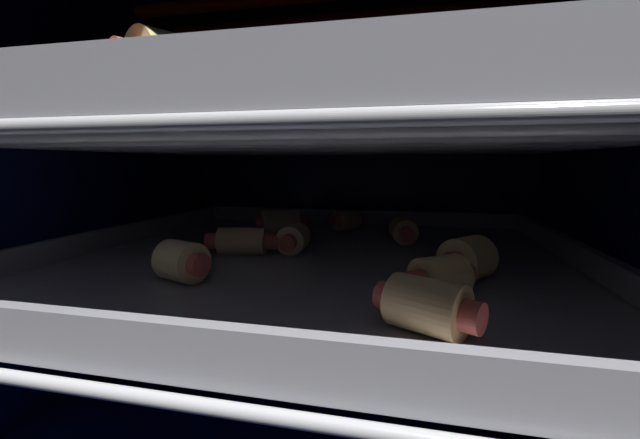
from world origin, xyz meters
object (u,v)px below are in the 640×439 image
Objects in this scene: pig_in_blanket_upper_2 at (488,116)px; pig_in_blanket_upper_4 at (373,130)px; pig_in_blanket_lower_5 at (347,220)px; oven_rack_lower at (318,267)px; pig_in_blanket_upper_3 at (197,128)px; pig_in_blanket_lower_4 at (182,261)px; pig_in_blanket_upper_1 at (343,119)px; pig_in_blanket_lower_6 at (440,278)px; pig_in_blanket_upper_6 at (181,69)px; pig_in_blanket_lower_7 at (403,230)px; baking_tray_lower at (318,258)px; pig_in_blanket_upper_5 at (370,114)px; pig_in_blanket_upper_0 at (85,87)px; pig_in_blanket_upper_8 at (467,72)px; pig_in_blanket_upper_7 at (132,97)px; baking_tray_upper at (318,134)px; pig_in_blanket_lower_8 at (427,306)px; pig_in_blanket_lower_0 at (280,222)px; pig_in_blanket_lower_2 at (467,259)px; pig_in_blanket_lower_3 at (242,241)px; pig_in_blanket_lower_1 at (293,239)px; oven_rack_upper at (318,146)px.

pig_in_blanket_upper_2 is 1.11× the size of pig_in_blanket_upper_4.
pig_in_blanket_lower_5 is at bearing -157.17° from pig_in_blanket_upper_4.
oven_rack_lower is 25.70cm from pig_in_blanket_upper_3.
pig_in_blanket_lower_4 is 20.59cm from pig_in_blanket_upper_1.
pig_in_blanket_upper_1 is at bearing 119.80° from pig_in_blanket_lower_6.
pig_in_blanket_upper_1 is at bearing 82.25° from pig_in_blanket_upper_6.
pig_in_blanket_lower_5 is 9.75cm from pig_in_blanket_lower_7.
baking_tray_lower is 10.82× the size of pig_in_blanket_lower_5.
pig_in_blanket_upper_5 is (11.85, 10.30, 10.93)cm from pig_in_blanket_lower_4.
pig_in_blanket_upper_0 is 19.27cm from pig_in_blanket_upper_8.
baking_tray_lower is at bearing 44.71° from pig_in_blanket_upper_7.
oven_rack_lower is 8.20× the size of pig_in_blanket_upper_7.
pig_in_blanket_upper_0 is at bearing -118.85° from baking_tray_upper.
pig_in_blanket_lower_8 is at bearing -44.67° from pig_in_blanket_upper_3.
pig_in_blanket_lower_4 is 19.13cm from pig_in_blanket_upper_5.
baking_tray_upper is 15.09cm from pig_in_blanket_upper_2.
baking_tray_upper is 18.14cm from pig_in_blanket_upper_6.
pig_in_blanket_lower_8 is 1.02× the size of pig_in_blanket_upper_0.
pig_in_blanket_upper_7 is 21.30cm from pig_in_blanket_upper_8.
pig_in_blanket_lower_0 is at bearing -147.99° from pig_in_blanket_lower_5.
pig_in_blanket_upper_4 is at bearing 79.13° from baking_tray_lower.
pig_in_blanket_lower_4 is 29.95cm from pig_in_blanket_upper_4.
pig_in_blanket_lower_8 reaches higher than pig_in_blanket_lower_7.
pig_in_blanket_lower_0 is 1.30× the size of pig_in_blanket_lower_4.
pig_in_blanket_lower_3 is (-18.81, 4.28, -0.35)cm from pig_in_blanket_lower_2.
pig_in_blanket_lower_8 is (8.88, -29.85, 0.15)cm from pig_in_blanket_lower_5.
pig_in_blanket_lower_1 is 0.97× the size of pig_in_blanket_lower_7.
pig_in_blanket_lower_5 is 34.63cm from pig_in_blanket_upper_6.
baking_tray_lower is 21.98cm from pig_in_blanket_upper_6.
baking_tray_upper is (0.00, 0.00, 11.76)cm from oven_rack_lower.
pig_in_blanket_upper_1 is 0.87× the size of pig_in_blanket_upper_5.
baking_tray_upper is (-11.99, 5.32, 9.11)cm from pig_in_blanket_lower_2.
pig_in_blanket_upper_0 is at bearing -123.76° from pig_in_blanket_lower_7.
pig_in_blanket_lower_1 is at bearing -35.33° from pig_in_blanket_upper_3.
pig_in_blanket_upper_1 is (8.68, 15.07, 11.02)cm from pig_in_blanket_lower_4.
pig_in_blanket_lower_4 is at bearing -119.94° from pig_in_blanket_upper_1.
pig_in_blanket_upper_7 is 1.16× the size of pig_in_blanket_upper_8.
pig_in_blanket_upper_7 reaches higher than pig_in_blanket_lower_7.
pig_in_blanket_upper_4 is 0.83× the size of pig_in_blanket_upper_6.
pig_in_blanket_upper_0 is 1.04× the size of pig_in_blanket_upper_5.
baking_tray_upper reaches higher than pig_in_blanket_lower_8.
pig_in_blanket_lower_2 is 19.30cm from pig_in_blanket_lower_3.
pig_in_blanket_upper_7 reaches higher than pig_in_blanket_upper_5.
oven_rack_upper is 16.46cm from pig_in_blanket_upper_4.
oven_rack_upper reaches higher than baking_tray_lower.
pig_in_blanket_upper_7 is (-24.71, -14.57, 0.23)cm from pig_in_blanket_upper_2.
pig_in_blanket_upper_1 is 0.77× the size of pig_in_blanket_upper_6.
pig_in_blanket_lower_2 is 0.96× the size of pig_in_blanket_upper_1.
pig_in_blanket_lower_3 is at bearing -89.03° from pig_in_blanket_lower_0.
oven_rack_lower is 1.00× the size of oven_rack_upper.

